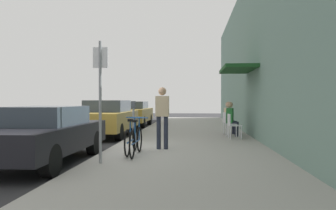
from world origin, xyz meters
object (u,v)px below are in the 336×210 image
Objects in this scene: bicycle_1 at (136,141)px; cafe_chair_1 at (230,123)px; cafe_chair_2 at (228,122)px; pedestrian_standing at (162,113)px; parked_car_2 at (132,113)px; cafe_chair_0 at (232,124)px; parking_meter at (133,118)px; street_sign at (100,92)px; bicycle_0 at (131,139)px; parked_car_0 at (43,133)px; seated_patron_2 at (230,117)px; seated_patron_1 at (232,118)px; parked_car_1 at (107,118)px.

bicycle_1 is 5.47m from cafe_chair_1.
pedestrian_standing is at bearing -117.32° from cafe_chair_2.
pedestrian_standing is (-2.21, -4.28, 0.50)m from cafe_chair_2.
parked_car_2 is 8.48m from cafe_chair_0.
parking_meter is at bearing -139.51° from cafe_chair_2.
parking_meter is 0.51× the size of street_sign.
parking_meter reaches higher than bicycle_0.
seated_patron_2 is (4.89, 5.99, 0.12)m from parked_car_0.
cafe_chair_0 is at bearing 51.07° from pedestrian_standing.
pedestrian_standing is at bearing 32.75° from parked_car_0.
cafe_chair_1 is at bearing 58.68° from pedestrian_standing.
street_sign is 6.78m from cafe_chair_1.
seated_patron_1 is at bearing 86.07° from cafe_chair_0.
bicycle_0 is at bearing -123.01° from cafe_chair_1.
bicycle_0 is 1.97× the size of cafe_chair_1.
parking_meter is 3.74m from street_sign.
seated_patron_1 is at bearing 57.90° from pedestrian_standing.
street_sign reaches higher than cafe_chair_2.
pedestrian_standing reaches higher than seated_patron_2.
seated_patron_1 is at bearing 59.70° from street_sign.
parked_car_0 reaches higher than bicycle_1.
cafe_chair_1 is (4.83, 5.32, -0.07)m from parked_car_0.
parking_meter is 0.77× the size of bicycle_1.
parked_car_0 is at bearing 161.68° from street_sign.
cafe_chair_1 is (4.83, -6.07, -0.12)m from parked_car_2.
seated_patron_2 reaches higher than cafe_chair_0.
parking_meter is 1.52× the size of cafe_chair_2.
parked_car_1 is 2.57× the size of bicycle_0.
seated_patron_1 is (2.97, 4.46, 0.34)m from bicycle_0.
parking_meter is at bearing 101.65° from bicycle_1.
cafe_chair_2 is at bearing 62.68° from pedestrian_standing.
seated_patron_1 is 0.68m from seated_patron_2.
seated_patron_1 is (2.81, 4.71, 0.34)m from bicycle_1.
seated_patron_2 is (0.00, 0.68, 0.00)m from seated_patron_1.
parking_meter is at bearing -79.32° from parked_car_2.
seated_patron_1 reaches higher than bicycle_1.
parking_meter reaches higher than cafe_chair_1.
pedestrian_standing is (1.12, 2.18, -0.52)m from street_sign.
parked_car_1 is 5.37m from bicycle_0.
parked_car_2 reaches higher than cafe_chair_2.
pedestrian_standing is (-2.21, -3.63, 0.50)m from cafe_chair_1.
cafe_chair_2 is (4.83, 0.13, -0.14)m from parked_car_1.
bicycle_1 is (0.58, 1.09, -1.16)m from street_sign.
parked_car_0 is 3.53m from parking_meter.
bicycle_1 is 5.49m from seated_patron_1.
cafe_chair_1 is at bearing 56.99° from bicycle_0.
seated_patron_1 is (3.39, 5.80, -0.82)m from street_sign.
parked_car_2 reaches higher than bicycle_0.
street_sign reaches higher than bicycle_0.
cafe_chair_0 is (4.83, -6.97, -0.12)m from parked_car_2.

